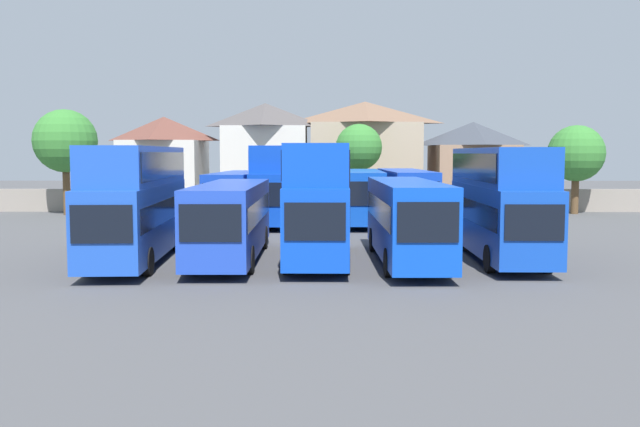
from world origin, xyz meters
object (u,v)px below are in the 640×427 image
Objects in this scene: bus_9 at (406,194)px; house_terrace_left at (164,159)px; house_terrace_centre at (266,153)px; bus_1 at (137,197)px; bus_2 at (231,216)px; bus_7 at (277,181)px; house_terrace_far_right at (473,162)px; tree_behind_wall at (359,148)px; house_terrace_right at (365,152)px; bus_8 at (362,194)px; bus_6 at (238,195)px; bus_4 at (406,216)px; bus_3 at (318,196)px; tree_left_of_lot at (65,141)px; bus_5 at (500,197)px; tree_right_of_lot at (576,154)px.

house_terrace_left is (-20.21, 19.58, 2.07)m from bus_9.
bus_1 is at bearing -94.33° from house_terrace_centre.
bus_2 is 1.13× the size of bus_7.
bus_9 is (13.32, 15.61, -0.75)m from bus_1.
house_terrace_left is 1.08× the size of house_terrace_far_right.
tree_behind_wall is at bearing 165.49° from bus_2.
house_terrace_right is 1.47× the size of tree_behind_wall.
bus_8 is 2.88m from bus_9.
house_terrace_far_right is at bearing 29.69° from tree_behind_wall.
bus_7 is at bearing 92.02° from bus_6.
tree_behind_wall reaches higher than bus_4.
bus_1 is 0.99× the size of bus_9.
house_terrace_centre is 1.30× the size of tree_behind_wall.
bus_2 is 1.26× the size of house_terrace_centre.
bus_1 reaches higher than bus_2.
bus_3 is 0.90× the size of bus_4.
bus_1 is 25.59m from tree_left_of_lot.
house_terrace_centre reaches higher than house_terrace_left.
bus_3 is at bearing -81.49° from house_terrace_centre.
house_terrace_right reaches higher than bus_4.
tree_left_of_lot is (-13.83, 7.04, 3.58)m from bus_6.
bus_5 is 41.40m from house_terrace_left.
bus_7 reaches higher than bus_1.
house_terrace_left reaches higher than bus_1.
tree_right_of_lot reaches higher than bus_1.
tree_left_of_lot is 23.02m from tree_behind_wall.
tree_left_of_lot reaches higher than tree_behind_wall.
house_terrace_right reaches higher than house_terrace_centre.
house_terrace_centre is 0.88× the size of house_terrace_right.
house_terrace_far_right is at bearing 170.71° from bus_5.
bus_7 is at bearing -115.23° from tree_behind_wall.
bus_1 is 1.11× the size of bus_7.
house_terrace_far_right is at bearing -3.94° from house_terrace_right.
bus_3 is 1.50× the size of tree_right_of_lot.
bus_6 is 1.34× the size of house_terrace_left.
bus_7 is at bearing -131.71° from house_terrace_far_right.
house_terrace_left is at bearing 178.27° from house_terrace_far_right.
house_terrace_far_right is (13.87, 34.25, 1.00)m from bus_3.
bus_4 is at bearing -45.00° from tree_left_of_lot.
house_terrace_far_right is (9.84, -0.68, -0.94)m from house_terrace_right.
house_terrace_right is at bearing 162.58° from bus_7.
house_terrace_right is at bearing 176.06° from house_terrace_far_right.
bus_8 is at bearing 156.87° from bus_2.
house_terrace_right reaches higher than bus_5.
bus_6 is at bearing -135.89° from house_terrace_far_right.
bus_1 is 34.57m from house_terrace_centre.
house_terrace_right is 9.91m from house_terrace_far_right.
bus_1 is 1.10× the size of house_terrace_right.
house_terrace_centre is 9.19m from house_terrace_right.
bus_5 is 18.54m from bus_7.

